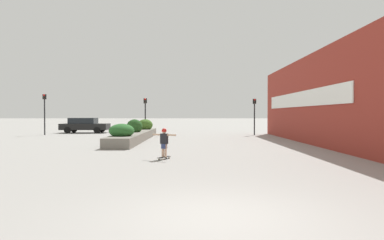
% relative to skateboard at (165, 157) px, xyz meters
% --- Properties ---
extents(ground_plane, '(300.00, 300.00, 0.00)m').
position_rel_skateboard_xyz_m(ground_plane, '(1.62, -7.98, -0.07)').
color(ground_plane, gray).
extents(building_wall_right, '(0.67, 34.07, 5.57)m').
position_rel_skateboard_xyz_m(building_wall_right, '(8.69, 1.54, 2.71)').
color(building_wall_right, maroon).
rests_on(building_wall_right, ground_plane).
extents(planter_box, '(1.61, 13.38, 1.51)m').
position_rel_skateboard_xyz_m(planter_box, '(-2.92, 10.36, 0.40)').
color(planter_box, slate).
rests_on(planter_box, ground_plane).
extents(skateboard, '(0.54, 0.77, 0.09)m').
position_rel_skateboard_xyz_m(skateboard, '(0.00, 0.00, 0.00)').
color(skateboard, black).
rests_on(skateboard, ground_plane).
extents(skateboarder, '(1.02, 0.59, 1.20)m').
position_rel_skateboard_xyz_m(skateboarder, '(-0.00, 0.00, 0.75)').
color(skateboarder, tan).
rests_on(skateboarder, skateboard).
extents(car_leftmost, '(3.99, 1.95, 1.49)m').
position_rel_skateboard_xyz_m(car_leftmost, '(15.15, 23.79, 0.72)').
color(car_leftmost, silver).
rests_on(car_leftmost, ground_plane).
extents(car_center_left, '(4.65, 2.07, 1.51)m').
position_rel_skateboard_xyz_m(car_center_left, '(-9.64, 20.13, 0.72)').
color(car_center_left, black).
rests_on(car_center_left, ground_plane).
extents(traffic_light_left, '(0.28, 0.30, 3.29)m').
position_rel_skateboard_xyz_m(traffic_light_left, '(-3.01, 16.28, 2.19)').
color(traffic_light_left, black).
rests_on(traffic_light_left, ground_plane).
extents(traffic_light_right, '(0.28, 0.30, 3.25)m').
position_rel_skateboard_xyz_m(traffic_light_right, '(6.75, 16.38, 2.16)').
color(traffic_light_right, black).
rests_on(traffic_light_right, ground_plane).
extents(traffic_light_far_left, '(0.28, 0.30, 3.67)m').
position_rel_skateboard_xyz_m(traffic_light_far_left, '(-12.11, 16.54, 2.41)').
color(traffic_light_far_left, black).
rests_on(traffic_light_far_left, ground_plane).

